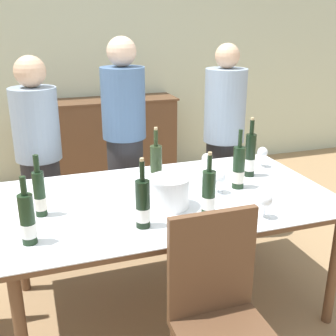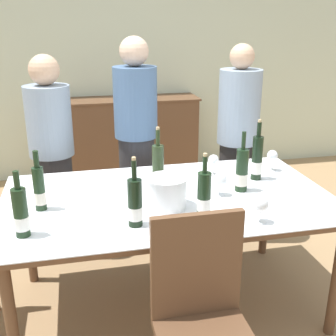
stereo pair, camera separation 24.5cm
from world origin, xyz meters
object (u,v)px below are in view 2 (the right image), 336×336
(person_guest_right, at_px, (237,146))
(wine_bottle_5, at_px, (21,213))
(wine_glass_0, at_px, (261,205))
(wine_glass_2, at_px, (214,161))
(wine_bottle_4, at_px, (204,195))
(wine_bottle_1, at_px, (242,171))
(dining_table, at_px, (168,206))
(wine_bottle_0, at_px, (135,204))
(wine_bottle_2, at_px, (257,159))
(ice_bucket, at_px, (167,191))
(wine_bottle_3, at_px, (158,169))
(sideboard_cabinet, at_px, (129,139))
(wine_glass_3, at_px, (272,156))
(chair_near_front, at_px, (202,311))
(person_guest_left, at_px, (136,146))
(wine_bottle_6, at_px, (39,189))
(person_host, at_px, (53,159))
(wine_glass_1, at_px, (220,180))

(person_guest_right, bearing_deg, wine_bottle_5, -144.00)
(wine_glass_0, bearing_deg, wine_bottle_5, 174.24)
(person_guest_right, bearing_deg, wine_glass_2, -126.14)
(wine_glass_0, bearing_deg, wine_bottle_4, 151.84)
(wine_bottle_1, height_order, wine_glass_2, wine_bottle_1)
(dining_table, xyz_separation_m, wine_bottle_1, (0.46, -0.01, 0.19))
(wine_bottle_4, bearing_deg, person_guest_right, 60.53)
(wine_bottle_0, xyz_separation_m, wine_bottle_2, (0.87, 0.48, 0.02))
(wine_bottle_5, bearing_deg, ice_bucket, 12.97)
(wine_glass_2, xyz_separation_m, person_guest_right, (0.37, 0.51, -0.07))
(wine_bottle_0, relative_size, wine_bottle_3, 0.93)
(wine_bottle_0, bearing_deg, wine_bottle_3, 65.04)
(wine_bottle_2, bearing_deg, wine_bottle_3, -176.99)
(sideboard_cabinet, xyz_separation_m, person_guest_right, (0.69, -1.55, 0.33))
(person_guest_right, bearing_deg, wine_glass_0, -106.20)
(wine_glass_3, height_order, chair_near_front, chair_near_front)
(wine_bottle_2, height_order, person_guest_right, person_guest_right)
(wine_glass_3, bearing_deg, wine_bottle_3, -168.72)
(wine_bottle_1, bearing_deg, wine_bottle_2, 43.98)
(wine_bottle_5, height_order, person_guest_left, person_guest_left)
(sideboard_cabinet, xyz_separation_m, person_guest_left, (-0.13, -1.49, 0.36))
(sideboard_cabinet, relative_size, chair_near_front, 1.60)
(wine_bottle_3, xyz_separation_m, wine_bottle_6, (-0.69, -0.15, -0.01))
(ice_bucket, xyz_separation_m, person_host, (-0.66, 1.01, -0.09))
(sideboard_cabinet, distance_m, wine_bottle_6, 2.55)
(person_host, height_order, person_guest_left, person_guest_left)
(wine_bottle_2, bearing_deg, wine_bottle_6, -172.43)
(ice_bucket, height_order, person_host, person_host)
(sideboard_cabinet, relative_size, person_host, 1.02)
(sideboard_cabinet, bearing_deg, chair_near_front, -91.64)
(ice_bucket, xyz_separation_m, wine_bottle_0, (-0.20, -0.18, 0.03))
(wine_bottle_2, distance_m, person_guest_left, 0.99)
(wine_glass_2, xyz_separation_m, person_host, (-1.08, 0.57, -0.10))
(wine_glass_3, bearing_deg, wine_bottle_2, -142.88)
(wine_bottle_1, relative_size, wine_glass_2, 2.67)
(sideboard_cabinet, xyz_separation_m, wine_bottle_3, (-0.10, -2.24, 0.43))
(wine_bottle_2, distance_m, wine_glass_1, 0.38)
(wine_bottle_3, bearing_deg, wine_bottle_5, -150.07)
(wine_bottle_0, bearing_deg, dining_table, 53.17)
(wine_bottle_4, bearing_deg, ice_bucket, 137.64)
(wine_bottle_0, height_order, wine_glass_2, wine_bottle_0)
(sideboard_cabinet, relative_size, wine_bottle_0, 4.27)
(wine_bottle_5, bearing_deg, chair_near_front, -31.41)
(wine_bottle_0, xyz_separation_m, wine_glass_0, (0.64, -0.11, -0.02))
(ice_bucket, distance_m, wine_glass_1, 0.36)
(wine_glass_3, bearing_deg, wine_glass_2, 178.57)
(wine_glass_1, bearing_deg, ice_bucket, -164.72)
(sideboard_cabinet, relative_size, wine_bottle_3, 3.95)
(dining_table, distance_m, person_guest_right, 1.11)
(sideboard_cabinet, bearing_deg, wine_bottle_2, -75.69)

